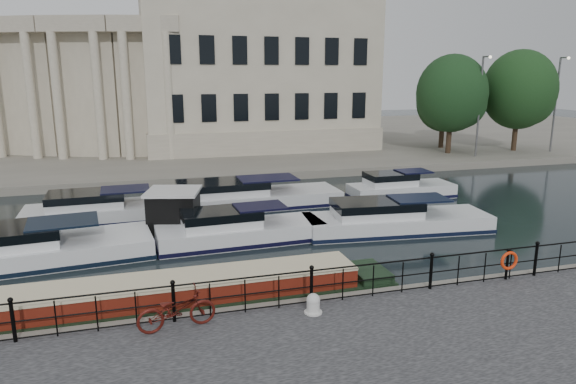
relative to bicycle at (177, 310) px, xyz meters
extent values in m
plane|color=black|center=(3.95, 2.69, -1.10)|extent=(160.00, 160.00, 0.00)
cube|color=#6B665B|center=(3.95, 41.69, -0.83)|extent=(120.00, 42.00, 0.55)
cylinder|color=black|center=(-4.05, 0.44, 0.00)|extent=(0.10, 0.10, 1.10)
sphere|color=black|center=(-4.05, 0.44, 0.60)|extent=(0.14, 0.14, 0.14)
cylinder|color=black|center=(-0.05, 0.44, 0.00)|extent=(0.10, 0.10, 1.10)
sphere|color=black|center=(-0.05, 0.44, 0.60)|extent=(0.14, 0.14, 0.14)
cylinder|color=black|center=(3.95, 0.44, 0.00)|extent=(0.10, 0.10, 1.10)
sphere|color=black|center=(3.95, 0.44, 0.60)|extent=(0.14, 0.14, 0.14)
cylinder|color=black|center=(7.95, 0.44, 0.00)|extent=(0.10, 0.10, 1.10)
sphere|color=black|center=(7.95, 0.44, 0.60)|extent=(0.14, 0.14, 0.14)
cylinder|color=black|center=(11.95, 0.44, 0.00)|extent=(0.10, 0.10, 1.10)
sphere|color=black|center=(11.95, 0.44, 0.60)|extent=(0.14, 0.14, 0.14)
cylinder|color=black|center=(3.95, 0.44, 0.50)|extent=(24.00, 0.05, 0.05)
cylinder|color=black|center=(3.95, 0.44, 0.00)|extent=(24.00, 0.04, 0.04)
cylinder|color=black|center=(3.95, 0.44, -0.47)|extent=(24.00, 0.04, 0.04)
cube|color=#ADA38C|center=(9.95, 35.69, 6.45)|extent=(20.00, 14.00, 14.00)
cube|color=#9E937F|center=(9.95, 35.69, 0.45)|extent=(20.30, 14.30, 2.00)
cube|color=#ADA38C|center=(0.62, 31.72, 4.95)|extent=(5.73, 4.06, 11.00)
cube|color=#9E937F|center=(0.19, 29.77, 9.85)|extent=(5.62, 2.73, 1.20)
cylinder|color=#ADA38C|center=(1.67, 28.85, 4.35)|extent=(0.70, 0.70, 9.80)
cylinder|color=#ADA38C|center=(-1.54, 29.56, 4.35)|extent=(0.70, 0.70, 9.80)
cube|color=#ADA38C|center=(-4.33, 33.14, 4.95)|extent=(5.90, 4.56, 11.00)
cube|color=#9E937F|center=(-5.00, 31.25, 9.85)|extent=(5.62, 3.30, 1.20)
cylinder|color=#ADA38C|center=(-3.64, 30.17, 4.35)|extent=(0.70, 0.70, 9.80)
cylinder|color=#ADA38C|center=(-6.73, 31.26, 4.35)|extent=(0.70, 0.70, 9.80)
cube|color=#ADA38C|center=(-9.09, 35.14, 4.95)|extent=(5.99, 4.99, 11.00)
cube|color=#9E937F|center=(-9.97, 33.34, 9.85)|extent=(5.55, 3.83, 1.20)
cylinder|color=#ADA38C|center=(-8.75, 32.11, 4.35)|extent=(0.70, 0.70, 9.80)
cylinder|color=#59595B|center=(25.95, 23.19, 3.45)|extent=(0.16, 0.16, 8.00)
sphere|color=#FFF2CC|center=(25.95, 22.34, 7.40)|extent=(0.24, 0.24, 0.24)
cylinder|color=#59595B|center=(33.95, 23.69, 3.45)|extent=(0.16, 0.16, 8.00)
sphere|color=#FFF2CC|center=(33.95, 22.84, 7.40)|extent=(0.24, 0.24, 0.24)
imported|color=#49120D|center=(0.00, 0.00, 0.00)|extent=(2.18, 1.00, 1.11)
cylinder|color=silver|center=(3.82, -0.13, -0.36)|extent=(0.37, 0.37, 0.39)
sphere|color=silver|center=(3.82, -0.13, -0.16)|extent=(0.39, 0.39, 0.39)
cylinder|color=silver|center=(3.82, -0.13, -0.53)|extent=(0.52, 0.52, 0.04)
cylinder|color=black|center=(10.80, 0.43, -0.04)|extent=(0.09, 0.09, 1.03)
cube|color=black|center=(10.80, 0.43, 0.47)|extent=(0.10, 0.10, 0.07)
torus|color=red|center=(10.80, 0.35, 0.13)|extent=(0.65, 0.10, 0.65)
cube|color=black|center=(0.13, 2.01, -1.00)|extent=(14.15, 1.99, 0.85)
cube|color=#62190E|center=(0.13, 2.01, -0.35)|extent=(11.32, 1.69, 0.66)
cube|color=beige|center=(0.13, 2.01, 0.05)|extent=(11.32, 1.75, 0.09)
cube|color=#6B665B|center=(0.62, 10.19, -1.05)|extent=(3.72, 3.35, 0.26)
cube|color=black|center=(0.62, 10.19, 0.00)|extent=(2.57, 2.57, 1.89)
cube|color=silver|center=(0.62, 10.19, 0.95)|extent=(2.83, 2.83, 0.13)
cube|color=white|center=(-4.85, 8.09, -0.90)|extent=(9.00, 3.93, 1.20)
cube|color=black|center=(-4.85, 8.09, -0.98)|extent=(9.09, 3.97, 0.18)
cube|color=white|center=(-5.90, 7.98, -0.05)|extent=(4.17, 2.89, 0.90)
cube|color=black|center=(-3.81, 8.20, 0.45)|extent=(2.83, 2.39, 0.08)
cube|color=white|center=(3.35, 8.33, -0.90)|extent=(7.36, 2.65, 1.20)
cube|color=black|center=(3.35, 8.33, -0.98)|extent=(7.43, 2.68, 0.18)
cube|color=white|center=(2.48, 8.29, -0.05)|extent=(3.35, 2.06, 0.90)
cube|color=black|center=(4.22, 8.36, 0.45)|extent=(2.25, 1.73, 0.08)
cube|color=silver|center=(10.70, 7.87, -0.90)|extent=(8.89, 3.41, 1.20)
cube|color=black|center=(10.70, 7.87, -0.98)|extent=(8.98, 3.44, 0.18)
cube|color=silver|center=(9.67, 7.97, -0.05)|extent=(4.09, 2.48, 0.90)
cube|color=black|center=(11.74, 7.77, 0.45)|extent=(2.77, 2.04, 0.08)
cube|color=silver|center=(-2.50, 13.57, -0.90)|extent=(7.95, 2.95, 1.20)
cube|color=black|center=(-2.50, 13.57, -0.98)|extent=(8.03, 2.98, 0.18)
cube|color=silver|center=(-3.44, 13.54, -0.05)|extent=(3.61, 2.33, 0.90)
cube|color=black|center=(-1.55, 13.60, 0.45)|extent=(2.42, 1.97, 0.08)
cube|color=silver|center=(4.75, 14.32, -0.90)|extent=(10.66, 3.13, 1.20)
cube|color=black|center=(4.75, 14.32, -0.98)|extent=(10.76, 3.16, 0.18)
cube|color=silver|center=(3.47, 14.30, -0.05)|extent=(4.81, 2.52, 0.90)
cube|color=black|center=(6.02, 14.34, 0.45)|extent=(3.21, 2.14, 0.08)
cube|color=silver|center=(14.19, 13.95, -0.90)|extent=(6.28, 2.27, 1.20)
cube|color=black|center=(14.19, 13.95, -0.98)|extent=(6.34, 2.30, 0.18)
cube|color=silver|center=(13.44, 13.96, -0.05)|extent=(2.83, 1.84, 0.90)
cube|color=black|center=(14.94, 13.95, 0.45)|extent=(1.89, 1.57, 0.08)
cylinder|color=black|center=(24.81, 25.44, 0.81)|extent=(0.44, 0.44, 2.73)
ellipsoid|color=black|center=(24.81, 25.44, 4.51)|extent=(5.92, 5.92, 6.54)
sphere|color=black|center=(25.41, 25.04, 3.73)|extent=(4.36, 4.36, 4.36)
cylinder|color=black|center=(26.08, 28.55, 0.57)|extent=(0.44, 0.44, 2.25)
ellipsoid|color=black|center=(26.08, 28.55, 3.62)|extent=(4.88, 4.88, 5.40)
sphere|color=black|center=(26.68, 28.15, 2.98)|extent=(3.60, 3.60, 3.60)
cylinder|color=black|center=(31.29, 25.13, 0.88)|extent=(0.44, 0.44, 2.87)
ellipsoid|color=#123510|center=(31.29, 25.13, 4.78)|extent=(6.23, 6.23, 6.89)
sphere|color=#123510|center=(31.89, 24.73, 3.96)|extent=(4.59, 4.59, 4.59)
camera|label=1|loc=(-0.63, -12.97, 6.15)|focal=32.00mm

